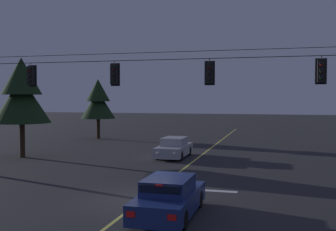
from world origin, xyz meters
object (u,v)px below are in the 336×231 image
at_px(traffic_light_right_inner, 321,71).
at_px(car_oncoming_lead, 174,148).
at_px(tree_verge_far, 98,101).
at_px(traffic_light_leftmost, 31,76).
at_px(traffic_light_left_inner, 114,74).
at_px(car_waiting_near_lane, 169,198).
at_px(traffic_light_centre, 209,73).
at_px(tree_verge_near, 22,94).

xyz_separation_m(traffic_light_right_inner, car_oncoming_lead, (-8.72, 8.88, -4.65)).
bearing_deg(tree_verge_far, traffic_light_leftmost, -75.00).
distance_m(traffic_light_left_inner, tree_verge_far, 21.75).
distance_m(car_waiting_near_lane, car_oncoming_lead, 14.11).
relative_size(traffic_light_centre, car_oncoming_lead, 0.28).
bearing_deg(tree_verge_far, tree_verge_near, -88.46).
bearing_deg(traffic_light_leftmost, tree_verge_far, 105.00).
bearing_deg(car_oncoming_lead, traffic_light_centre, -66.31).
bearing_deg(car_oncoming_lead, tree_verge_far, 135.29).
distance_m(traffic_light_centre, car_waiting_near_lane, 6.73).
height_order(car_oncoming_lead, tree_verge_near, tree_verge_near).
xyz_separation_m(car_waiting_near_lane, tree_verge_far, (-13.87, 24.19, 3.21)).
bearing_deg(traffic_light_leftmost, car_waiting_near_lane, -29.11).
height_order(car_waiting_near_lane, car_oncoming_lead, same).
bearing_deg(tree_verge_near, car_oncoming_lead, 15.09).
bearing_deg(tree_verge_far, car_waiting_near_lane, -60.17).
xyz_separation_m(traffic_light_left_inner, tree_verge_far, (-9.81, 19.36, -1.43)).
relative_size(car_waiting_near_lane, car_oncoming_lead, 0.98).
xyz_separation_m(car_waiting_near_lane, car_oncoming_lead, (-3.29, 13.72, -0.00)).
height_order(traffic_light_right_inner, car_oncoming_lead, traffic_light_right_inner).
bearing_deg(traffic_light_left_inner, traffic_light_centre, 0.00).
height_order(car_waiting_near_lane, tree_verge_far, tree_verge_far).
bearing_deg(tree_verge_far, car_oncoming_lead, -44.71).
relative_size(traffic_light_leftmost, traffic_light_left_inner, 1.00).
bearing_deg(traffic_light_leftmost, traffic_light_right_inner, 0.00).
distance_m(traffic_light_left_inner, car_oncoming_lead, 10.06).
distance_m(traffic_light_centre, tree_verge_far, 24.22).
distance_m(car_waiting_near_lane, tree_verge_far, 28.07).
relative_size(traffic_light_leftmost, traffic_light_right_inner, 1.00).
bearing_deg(car_waiting_near_lane, car_oncoming_lead, 103.49).
distance_m(car_oncoming_lead, tree_verge_far, 15.23).
relative_size(tree_verge_near, tree_verge_far, 1.15).
xyz_separation_m(car_oncoming_lead, tree_verge_near, (-10.22, -2.76, 3.81)).
xyz_separation_m(traffic_light_centre, car_waiting_near_lane, (-0.61, -4.84, -4.65)).
xyz_separation_m(traffic_light_leftmost, traffic_light_left_inner, (4.62, 0.00, 0.00)).
distance_m(tree_verge_near, tree_verge_far, 13.25).
relative_size(traffic_light_left_inner, car_waiting_near_lane, 0.28).
distance_m(traffic_light_centre, tree_verge_near, 15.42).
height_order(traffic_light_right_inner, tree_verge_near, tree_verge_near).
bearing_deg(traffic_light_centre, traffic_light_leftmost, 180.00).
height_order(traffic_light_left_inner, traffic_light_right_inner, same).
bearing_deg(traffic_light_left_inner, tree_verge_far, 116.87).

